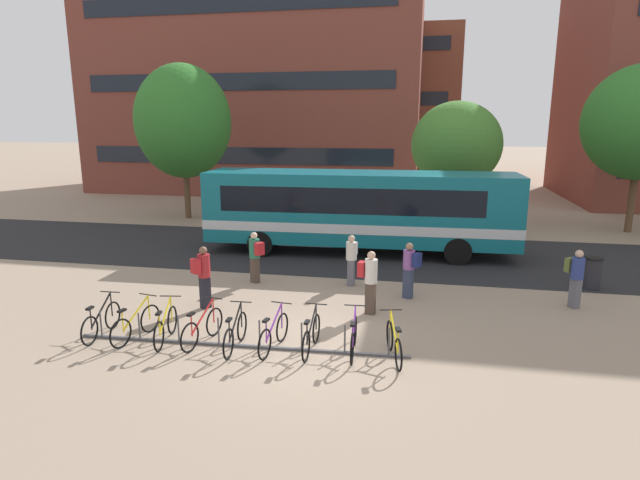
# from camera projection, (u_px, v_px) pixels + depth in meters

# --- Properties ---
(ground) EXTENTS (200.00, 200.00, 0.00)m
(ground) POSITION_uv_depth(u_px,v_px,m) (305.00, 349.00, 12.07)
(ground) COLOR gray
(bus_lane_asphalt) EXTENTS (80.00, 7.20, 0.01)m
(bus_lane_asphalt) POSITION_uv_depth(u_px,v_px,m) (355.00, 252.00, 20.90)
(bus_lane_asphalt) COLOR #232326
(bus_lane_asphalt) RESTS_ON ground
(city_bus) EXTENTS (12.09, 2.92, 3.20)m
(city_bus) POSITION_uv_depth(u_px,v_px,m) (361.00, 209.00, 20.47)
(city_bus) COLOR #0F6070
(city_bus) RESTS_ON ground
(bike_rack) EXTENTS (7.90, 0.40, 0.70)m
(bike_rack) POSITION_uv_depth(u_px,v_px,m) (239.00, 343.00, 12.18)
(bike_rack) COLOR #47474C
(bike_rack) RESTS_ON ground
(parked_bicycle_black_0) EXTENTS (0.52, 1.72, 0.99)m
(parked_bicycle_black_0) POSITION_uv_depth(u_px,v_px,m) (101.00, 322.00, 12.72)
(parked_bicycle_black_0) COLOR black
(parked_bicycle_black_0) RESTS_ON ground
(parked_bicycle_yellow_1) EXTENTS (0.54, 1.70, 0.99)m
(parked_bicycle_yellow_1) POSITION_uv_depth(u_px,v_px,m) (136.00, 325.00, 12.54)
(parked_bicycle_yellow_1) COLOR black
(parked_bicycle_yellow_1) RESTS_ON ground
(parked_bicycle_yellow_2) EXTENTS (0.52, 1.71, 0.99)m
(parked_bicycle_yellow_2) POSITION_uv_depth(u_px,v_px,m) (166.00, 327.00, 12.41)
(parked_bicycle_yellow_2) COLOR black
(parked_bicycle_yellow_2) RESTS_ON ground
(parked_bicycle_red_3) EXTENTS (0.53, 1.70, 0.99)m
(parked_bicycle_red_3) POSITION_uv_depth(u_px,v_px,m) (202.00, 328.00, 12.32)
(parked_bicycle_red_3) COLOR black
(parked_bicycle_red_3) RESTS_ON ground
(parked_bicycle_black_4) EXTENTS (0.52, 1.72, 0.99)m
(parked_bicycle_black_4) POSITION_uv_depth(u_px,v_px,m) (235.00, 334.00, 12.01)
(parked_bicycle_black_4) COLOR black
(parked_bicycle_black_4) RESTS_ON ground
(parked_bicycle_purple_5) EXTENTS (0.52, 1.72, 0.99)m
(parked_bicycle_purple_5) POSITION_uv_depth(u_px,v_px,m) (274.00, 334.00, 11.96)
(parked_bicycle_purple_5) COLOR black
(parked_bicycle_purple_5) RESTS_ON ground
(parked_bicycle_black_6) EXTENTS (0.52, 1.72, 0.99)m
(parked_bicycle_black_6) POSITION_uv_depth(u_px,v_px,m) (311.00, 336.00, 11.87)
(parked_bicycle_black_6) COLOR black
(parked_bicycle_black_6) RESTS_ON ground
(parked_bicycle_purple_7) EXTENTS (0.52, 1.72, 0.99)m
(parked_bicycle_purple_7) POSITION_uv_depth(u_px,v_px,m) (354.00, 338.00, 11.77)
(parked_bicycle_purple_7) COLOR black
(parked_bicycle_purple_7) RESTS_ON ground
(parked_bicycle_yellow_8) EXTENTS (0.60, 1.68, 0.99)m
(parked_bicycle_yellow_8) POSITION_uv_depth(u_px,v_px,m) (394.00, 343.00, 11.48)
(parked_bicycle_yellow_8) COLOR black
(parked_bicycle_yellow_8) RESTS_ON ground
(commuter_olive_pack_0) EXTENTS (0.55, 0.60, 1.68)m
(commuter_olive_pack_0) POSITION_uv_depth(u_px,v_px,m) (576.00, 274.00, 14.57)
(commuter_olive_pack_0) COLOR #565660
(commuter_olive_pack_0) RESTS_ON ground
(commuter_navy_pack_1) EXTENTS (0.60, 0.52, 1.69)m
(commuter_navy_pack_1) POSITION_uv_depth(u_px,v_px,m) (410.00, 267.00, 15.33)
(commuter_navy_pack_1) COLOR #2D3851
(commuter_navy_pack_1) RESTS_ON ground
(commuter_grey_pack_2) EXTENTS (0.36, 0.54, 1.64)m
(commuter_grey_pack_2) POSITION_uv_depth(u_px,v_px,m) (352.00, 256.00, 16.57)
(commuter_grey_pack_2) COLOR #565660
(commuter_grey_pack_2) RESTS_ON ground
(commuter_red_pack_3) EXTENTS (0.55, 0.60, 1.78)m
(commuter_red_pack_3) POSITION_uv_depth(u_px,v_px,m) (203.00, 273.00, 14.51)
(commuter_red_pack_3) COLOR black
(commuter_red_pack_3) RESTS_ON ground
(commuter_red_pack_4) EXTENTS (0.57, 0.40, 1.76)m
(commuter_red_pack_4) POSITION_uv_depth(u_px,v_px,m) (370.00, 278.00, 14.08)
(commuter_red_pack_4) COLOR #47382D
(commuter_red_pack_4) RESTS_ON ground
(commuter_red_pack_5) EXTENTS (0.60, 0.54, 1.67)m
(commuter_red_pack_5) POSITION_uv_depth(u_px,v_px,m) (255.00, 254.00, 16.83)
(commuter_red_pack_5) COLOR #47382D
(commuter_red_pack_5) RESTS_ON ground
(trash_bin) EXTENTS (0.55, 0.55, 1.03)m
(trash_bin) POSITION_uv_depth(u_px,v_px,m) (592.00, 273.00, 16.32)
(trash_bin) COLOR #232328
(trash_bin) RESTS_ON ground
(street_tree_1) EXTENTS (4.38, 4.38, 6.09)m
(street_tree_1) POSITION_uv_depth(u_px,v_px,m) (456.00, 145.00, 25.60)
(street_tree_1) COLOR brown
(street_tree_1) RESTS_ON ground
(street_tree_2) EXTENTS (4.95, 4.95, 8.03)m
(street_tree_2) POSITION_uv_depth(u_px,v_px,m) (183.00, 122.00, 27.20)
(street_tree_2) COLOR brown
(street_tree_2) RESTS_ON ground
(building_left_wing) EXTENTS (23.65, 12.57, 14.26)m
(building_left_wing) POSITION_uv_depth(u_px,v_px,m) (263.00, 94.00, 40.03)
(building_left_wing) COLOR brown
(building_left_wing) RESTS_ON ground
(building_centre_block) EXTENTS (17.30, 12.75, 12.93)m
(building_centre_block) POSITION_uv_depth(u_px,v_px,m) (364.00, 106.00, 50.37)
(building_centre_block) COLOR brown
(building_centre_block) RESTS_ON ground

